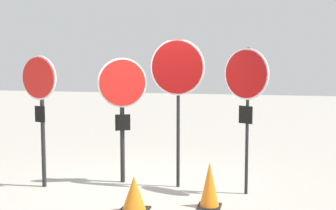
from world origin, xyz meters
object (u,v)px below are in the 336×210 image
at_px(stop_sign_2, 177,76).
at_px(stop_sign_3, 246,84).
at_px(stop_sign_0, 40,93).
at_px(traffic_cone_1, 210,185).
at_px(stop_sign_1, 122,95).
at_px(traffic_cone_0, 134,194).

bearing_deg(stop_sign_2, stop_sign_3, -1.36).
height_order(stop_sign_0, traffic_cone_1, stop_sign_0).
xyz_separation_m(stop_sign_1, stop_sign_3, (2.14, -0.25, 0.24)).
height_order(stop_sign_0, stop_sign_2, stop_sign_2).
bearing_deg(traffic_cone_0, stop_sign_1, 113.70).
distance_m(stop_sign_0, stop_sign_1, 1.39).
bearing_deg(stop_sign_2, stop_sign_0, -161.30).
distance_m(stop_sign_0, traffic_cone_0, 2.48).
distance_m(stop_sign_0, stop_sign_2, 2.33).
height_order(stop_sign_3, traffic_cone_0, stop_sign_3).
bearing_deg(stop_sign_3, stop_sign_0, -144.30).
distance_m(stop_sign_0, traffic_cone_1, 3.23).
bearing_deg(stop_sign_0, traffic_cone_0, -8.24).
height_order(stop_sign_0, stop_sign_1, stop_sign_0).
bearing_deg(traffic_cone_0, stop_sign_3, 37.36).
xyz_separation_m(traffic_cone_0, traffic_cone_1, (1.04, 0.41, 0.08)).
height_order(stop_sign_2, traffic_cone_1, stop_sign_2).
xyz_separation_m(stop_sign_2, traffic_cone_1, (0.67, -0.91, -1.58)).
xyz_separation_m(stop_sign_0, traffic_cone_1, (2.93, -0.44, -1.28)).
height_order(traffic_cone_0, traffic_cone_1, traffic_cone_1).
height_order(stop_sign_1, stop_sign_3, stop_sign_3).
relative_size(stop_sign_2, traffic_cone_0, 4.89).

